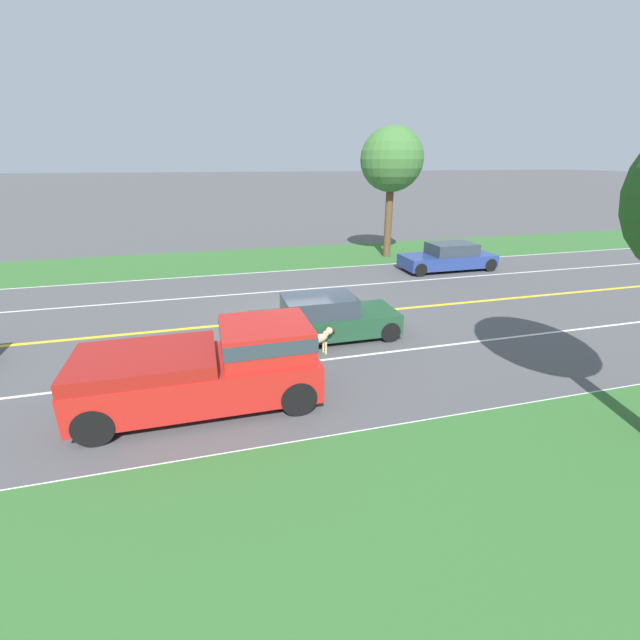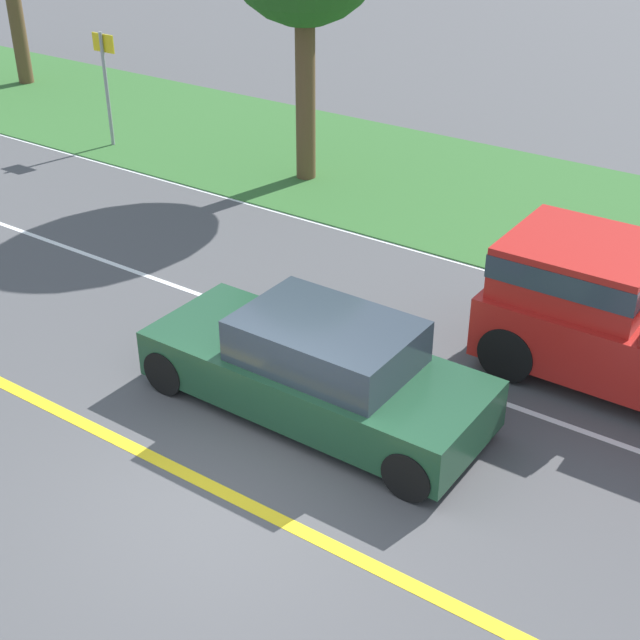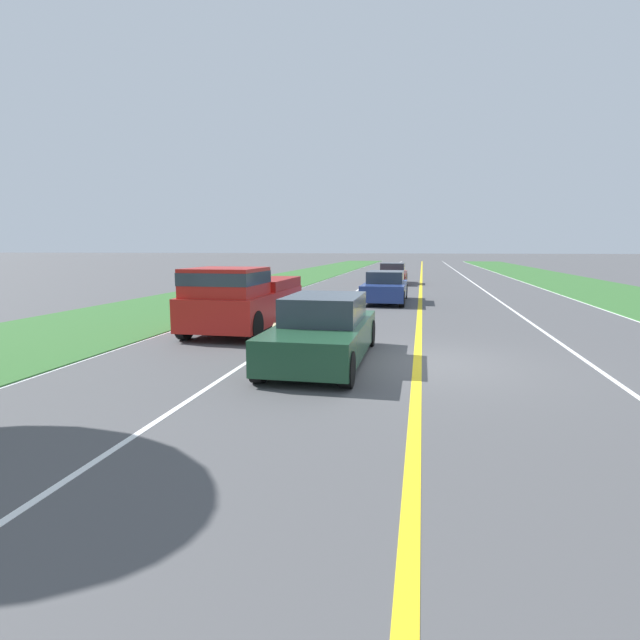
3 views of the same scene
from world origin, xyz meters
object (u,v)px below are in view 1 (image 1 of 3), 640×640
at_px(ego_car, 323,319).
at_px(roadside_tree_left_near, 392,160).
at_px(pickup_truck, 210,367).
at_px(dog, 321,338).
at_px(oncoming_car, 448,257).

height_order(ego_car, roadside_tree_left_near, roadside_tree_left_near).
height_order(ego_car, pickup_truck, pickup_truck).
xyz_separation_m(dog, roadside_tree_left_near, (-11.81, 7.21, 4.77)).
bearing_deg(roadside_tree_left_near, ego_car, -32.55).
bearing_deg(pickup_truck, roadside_tree_left_near, 143.08).
height_order(pickup_truck, roadside_tree_left_near, roadside_tree_left_near).
xyz_separation_m(pickup_truck, roadside_tree_left_near, (-13.74, 10.33, 4.32)).
distance_m(dog, pickup_truck, 3.69).
xyz_separation_m(ego_car, oncoming_car, (-6.99, 8.59, -0.01)).
bearing_deg(dog, roadside_tree_left_near, 132.61).
bearing_deg(roadside_tree_left_near, oncoming_car, 25.72).
xyz_separation_m(ego_car, roadside_tree_left_near, (-10.68, 6.82, 4.63)).
distance_m(ego_car, oncoming_car, 11.08).
bearing_deg(dog, pickup_truck, -74.12).
bearing_deg(dog, oncoming_car, 116.14).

